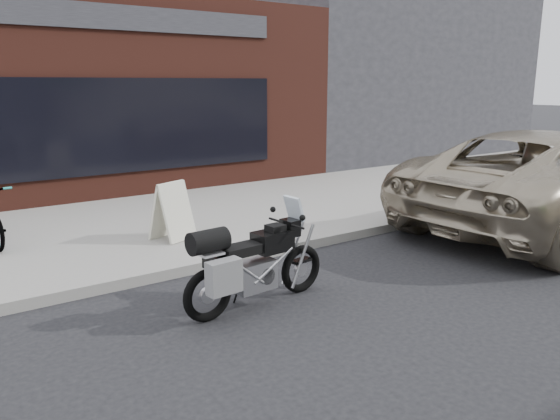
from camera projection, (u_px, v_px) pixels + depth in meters
ground at (525, 361)px, 5.22m from camera, size 120.00×120.00×0.00m
near_sidewalk at (196, 213)px, 10.79m from camera, size 44.00×6.00×0.15m
storefront at (10, 96)px, 14.74m from camera, size 14.00×10.07×4.50m
neighbour_building at (344, 72)px, 21.29m from camera, size 10.00×10.00×6.00m
motorcycle at (249, 264)px, 6.31m from camera, size 2.00×0.74×1.26m
minivan at (551, 179)px, 9.86m from camera, size 6.56×3.28×1.78m
sandwich_sign at (172, 211)px, 8.68m from camera, size 0.73×0.70×0.92m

